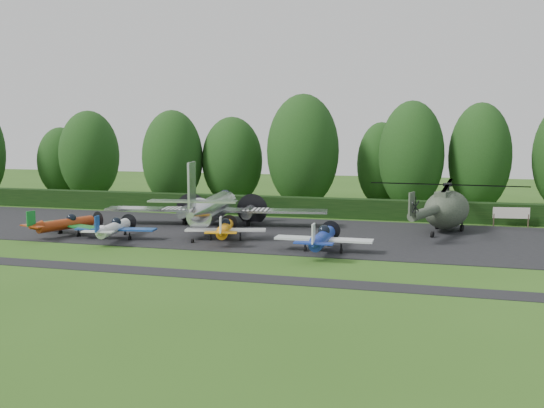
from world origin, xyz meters
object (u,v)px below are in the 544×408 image
(light_plane_white, at_px, (114,228))
(light_plane_blue, at_px, (323,238))
(sign_board, at_px, (511,214))
(transport_plane, at_px, (212,208))
(light_plane_orange, at_px, (225,229))
(helicopter, at_px, (447,206))
(light_plane_red, at_px, (66,224))

(light_plane_white, bearing_deg, light_plane_blue, 6.33)
(light_plane_blue, bearing_deg, sign_board, 49.60)
(transport_plane, xyz_separation_m, light_plane_blue, (11.92, -8.75, -0.71))
(light_plane_orange, relative_size, sign_board, 2.10)
(transport_plane, distance_m, light_plane_white, 9.82)
(light_plane_blue, distance_m, sign_board, 22.15)
(transport_plane, relative_size, sign_board, 6.39)
(helicopter, bearing_deg, light_plane_red, -179.33)
(light_plane_red, height_order, light_plane_blue, light_plane_blue)
(light_plane_red, bearing_deg, helicopter, -0.52)
(transport_plane, height_order, sign_board, transport_plane)
(light_plane_blue, bearing_deg, light_plane_orange, 163.28)
(transport_plane, relative_size, light_plane_white, 3.01)
(light_plane_red, height_order, sign_board, light_plane_red)
(transport_plane, xyz_separation_m, light_plane_red, (-10.36, -7.39, -0.80))
(transport_plane, relative_size, light_plane_red, 2.99)
(light_plane_red, height_order, light_plane_white, light_plane_red)
(light_plane_white, relative_size, light_plane_blue, 0.92)
(light_plane_white, height_order, light_plane_orange, light_plane_white)
(light_plane_red, distance_m, helicopter, 32.86)
(light_plane_blue, relative_size, sign_board, 2.31)
(light_plane_white, xyz_separation_m, helicopter, (26.03, 11.54, 1.27))
(light_plane_orange, height_order, sign_board, light_plane_orange)
(light_plane_red, relative_size, light_plane_blue, 0.93)
(transport_plane, height_order, helicopter, transport_plane)
(transport_plane, bearing_deg, helicopter, 17.95)
(transport_plane, distance_m, sign_board, 27.65)
(transport_plane, relative_size, light_plane_orange, 3.05)
(light_plane_red, xyz_separation_m, light_plane_white, (5.00, -0.80, -0.01))
(sign_board, bearing_deg, light_plane_orange, -141.91)
(light_plane_blue, xyz_separation_m, sign_board, (14.55, 16.71, 0.09))
(transport_plane, distance_m, light_plane_orange, 7.06)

